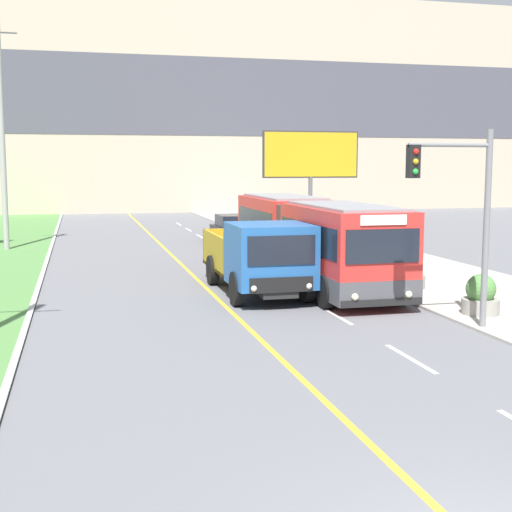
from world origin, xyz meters
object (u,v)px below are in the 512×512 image
(traffic_light_mast, at_px, (462,203))
(billboard_large, at_px, (311,158))
(dump_truck, at_px, (262,259))
(utility_pole_far, at_px, (1,127))
(car_distant, at_px, (232,229))
(city_bus, at_px, (310,240))
(planter_round_near, at_px, (481,297))
(planter_round_second, at_px, (410,273))

(traffic_light_mast, xyz_separation_m, billboard_large, (3.87, 23.62, 1.36))
(dump_truck, distance_m, utility_pole_far, 18.67)
(car_distant, bearing_deg, dump_truck, -98.90)
(dump_truck, xyz_separation_m, traffic_light_mast, (3.65, -5.66, 2.02))
(city_bus, height_order, planter_round_near, city_bus)
(billboard_large, distance_m, planter_round_second, 18.45)
(utility_pole_far, bearing_deg, billboard_large, 8.17)
(dump_truck, relative_size, planter_round_near, 6.18)
(city_bus, xyz_separation_m, billboard_large, (4.99, 15.06, 3.12))
(car_distant, bearing_deg, planter_round_second, -81.55)
(utility_pole_far, height_order, planter_round_near, utility_pole_far)
(planter_round_near, bearing_deg, dump_truck, 140.41)
(city_bus, height_order, car_distant, city_bus)
(utility_pole_far, relative_size, planter_round_near, 10.72)
(planter_round_second, bearing_deg, utility_pole_far, 132.70)
(city_bus, bearing_deg, utility_pole_far, 132.60)
(traffic_light_mast, bearing_deg, billboard_large, 80.69)
(dump_truck, height_order, car_distant, dump_truck)
(city_bus, bearing_deg, billboard_large, 71.66)
(dump_truck, relative_size, planter_round_second, 6.04)
(planter_round_near, bearing_deg, utility_pole_far, 125.74)
(utility_pole_far, bearing_deg, car_distant, 6.38)
(billboard_large, relative_size, planter_round_near, 5.51)
(traffic_light_mast, xyz_separation_m, planter_round_near, (1.49, 1.40, -2.69))
(dump_truck, xyz_separation_m, planter_round_near, (5.14, -4.25, -0.67))
(traffic_light_mast, relative_size, planter_round_second, 4.44)
(car_distant, xyz_separation_m, traffic_light_mast, (1.01, -22.55, 2.57))
(planter_round_near, bearing_deg, car_distant, 96.74)
(city_bus, distance_m, billboard_large, 16.17)
(traffic_light_mast, bearing_deg, utility_pole_far, 121.04)
(dump_truck, relative_size, traffic_light_mast, 1.36)
(dump_truck, bearing_deg, utility_pole_far, 120.37)
(planter_round_near, bearing_deg, city_bus, 110.08)
(dump_truck, distance_m, billboard_large, 19.76)
(billboard_large, bearing_deg, city_bus, -108.34)
(traffic_light_mast, bearing_deg, planter_round_near, 43.26)
(car_distant, relative_size, traffic_light_mast, 0.85)
(traffic_light_mast, height_order, planter_round_near, traffic_light_mast)
(city_bus, xyz_separation_m, planter_round_second, (2.61, -2.78, -0.92))
(car_distant, distance_m, traffic_light_mast, 22.71)
(dump_truck, distance_m, planter_round_second, 5.18)
(utility_pole_far, height_order, traffic_light_mast, utility_pole_far)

